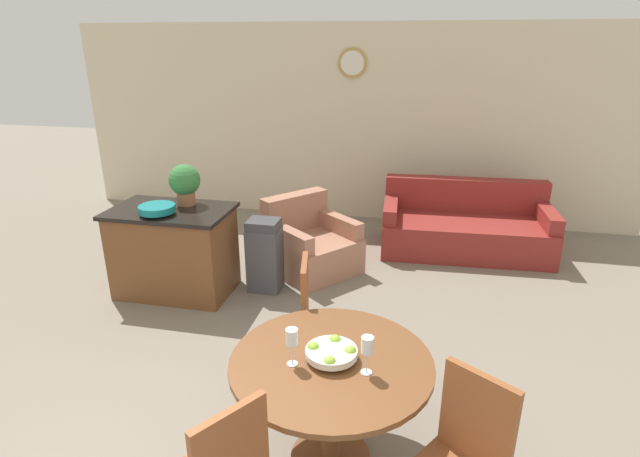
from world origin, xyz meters
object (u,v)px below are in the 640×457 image
dining_table (331,384)px  fruit_bowl (332,352)px  wine_glass_left (292,338)px  potted_plant (185,182)px  wine_glass_right (367,346)px  couch (465,228)px  armchair (310,246)px  kitchen_island (174,251)px  teal_bowl (157,209)px  dining_chair_far_side (320,317)px  trash_bin (265,255)px

dining_table → fruit_bowl: 0.22m
wine_glass_left → potted_plant: size_ratio=0.56×
fruit_bowl → wine_glass_right: size_ratio=1.31×
couch → armchair: bearing=-154.2°
fruit_bowl → potted_plant: size_ratio=0.73×
kitchen_island → potted_plant: size_ratio=2.89×
couch → teal_bowl: bearing=-150.0°
fruit_bowl → wine_glass_left: wine_glass_left is taller
wine_glass_right → armchair: (-0.96, 2.78, -0.63)m
potted_plant → armchair: (1.13, 0.64, -0.85)m
dining_chair_far_side → couch: 3.11m
fruit_bowl → wine_glass_right: bearing=-20.6°
wine_glass_right → couch: bearing=78.1°
wine_glass_left → teal_bowl: 2.56m
teal_bowl → wine_glass_left: bearing=-44.9°
dining_table → dining_chair_far_side: dining_chair_far_side is taller
fruit_bowl → armchair: bearing=105.6°
kitchen_island → potted_plant: 0.71m
fruit_bowl → kitchen_island: kitchen_island is taller
potted_plant → armchair: bearing=29.4°
potted_plant → trash_bin: 1.09m
kitchen_island → teal_bowl: bearing=-102.2°
wine_glass_left → armchair: 2.91m
wine_glass_right → teal_bowl: size_ratio=0.67×
wine_glass_right → armchair: size_ratio=0.19×
wine_glass_right → trash_bin: bearing=120.8°
dining_chair_far_side → armchair: (-0.52, 1.91, -0.26)m
fruit_bowl → wine_glass_right: 0.26m
wine_glass_left → kitchen_island: bearing=132.0°
dining_table → couch: size_ratio=0.58×
trash_bin → armchair: armchair is taller
dining_chair_far_side → wine_glass_right: bearing=16.2°
wine_glass_left → potted_plant: bearing=128.0°
dining_table → dining_chair_far_side: (-0.23, 0.79, -0.04)m
wine_glass_left → kitchen_island: 2.70m
dining_chair_far_side → trash_bin: (-0.87, 1.33, -0.16)m
wine_glass_left → trash_bin: wine_glass_left is taller
wine_glass_right → armchair: 3.01m
dining_chair_far_side → fruit_bowl: (0.24, -0.79, 0.25)m
wine_glass_left → couch: size_ratio=0.11×
trash_bin → kitchen_island: bearing=-165.1°
dining_chair_far_side → trash_bin: dining_chair_far_side is taller
wine_glass_right → couch: wine_glass_right is taller
fruit_bowl → wine_glass_left: (-0.21, -0.09, 0.12)m
trash_bin → couch: (2.09, 1.52, -0.09)m
dining_chair_far_side → couch: (1.23, 2.85, -0.25)m
armchair → wine_glass_right: bearing=-121.2°
fruit_bowl → potted_plant: potted_plant is taller
dining_table → kitchen_island: bearing=136.4°
wine_glass_left → potted_plant: 2.74m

